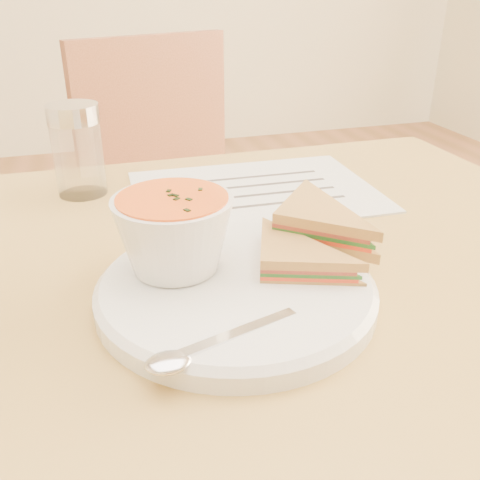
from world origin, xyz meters
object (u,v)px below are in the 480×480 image
object	(u,v)px
plate	(236,291)
soup_bowl	(174,237)
chair_far	(197,239)
condiment_shaker	(78,150)

from	to	relation	value
plate	soup_bowl	bearing A→B (deg)	143.40
chair_far	soup_bowl	xyz separation A→B (m)	(-0.17, -0.69, 0.36)
chair_far	soup_bowl	world-z (taller)	chair_far
chair_far	plate	xyz separation A→B (m)	(-0.12, -0.73, 0.31)
chair_far	plate	bearing A→B (deg)	61.74
soup_bowl	condiment_shaker	xyz separation A→B (m)	(-0.08, 0.28, 0.01)
chair_far	plate	size ratio (longest dim) A/B	3.49
soup_bowl	plate	bearing A→B (deg)	-36.60
chair_far	soup_bowl	size ratio (longest dim) A/B	8.14
condiment_shaker	soup_bowl	bearing A→B (deg)	-74.92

